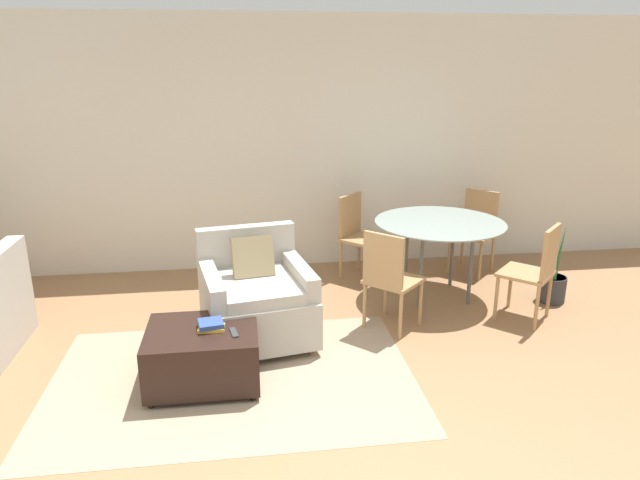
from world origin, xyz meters
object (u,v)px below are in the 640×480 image
at_px(ottoman, 203,354).
at_px(dining_chair_far_left, 357,230).
at_px(book_stack, 211,325).
at_px(dining_table, 439,229).
at_px(armchair, 256,298).
at_px(potted_plant_small, 552,284).
at_px(tv_remote_primary, 234,332).
at_px(dining_chair_near_right, 536,267).
at_px(dining_chair_far_right, 476,226).
at_px(dining_chair_near_left, 389,274).

xyz_separation_m(ottoman, dining_chair_far_left, (1.54, 2.01, 0.28)).
xyz_separation_m(book_stack, dining_table, (2.15, 1.34, 0.24)).
xyz_separation_m(armchair, potted_plant_small, (2.89, 0.38, -0.18)).
bearing_deg(dining_chair_far_left, tv_remote_primary, -122.06).
bearing_deg(dining_chair_near_right, armchair, 179.84).
height_order(armchair, ottoman, armchair).
distance_m(tv_remote_primary, dining_table, 2.46).
height_order(armchair, book_stack, armchair).
distance_m(dining_chair_far_right, potted_plant_small, 1.09).
distance_m(ottoman, potted_plant_small, 3.46).
relative_size(dining_chair_far_left, dining_chair_far_right, 1.00).
distance_m(armchair, dining_table, 1.96).
xyz_separation_m(dining_chair_near_right, dining_chair_far_left, (-1.34, 1.34, 0.00)).
xyz_separation_m(ottoman, potted_plant_small, (3.30, 1.05, -0.05)).
height_order(tv_remote_primary, dining_chair_far_left, dining_chair_far_left).
distance_m(dining_table, dining_chair_near_left, 0.97).
xyz_separation_m(ottoman, dining_chair_far_right, (2.89, 2.01, 0.28)).
height_order(dining_chair_near_right, dining_chair_far_right, same).
relative_size(armchair, potted_plant_small, 1.37).
bearing_deg(potted_plant_small, dining_table, 165.32).
distance_m(book_stack, potted_plant_small, 3.41).
xyz_separation_m(book_stack, dining_chair_far_right, (2.82, 2.01, 0.06)).
distance_m(ottoman, book_stack, 0.23).
relative_size(dining_chair_near_left, dining_chair_far_left, 1.00).
distance_m(dining_table, dining_chair_far_left, 0.97).
bearing_deg(dining_chair_far_right, armchair, -151.69).
relative_size(dining_chair_near_right, dining_chair_far_left, 1.00).
bearing_deg(dining_chair_far_left, dining_chair_near_right, -45.00).
distance_m(dining_chair_far_left, potted_plant_small, 2.03).
bearing_deg(dining_chair_far_right, dining_chair_near_right, -90.00).
height_order(dining_table, dining_chair_far_right, dining_chair_far_right).
relative_size(armchair, dining_chair_far_left, 1.18).
distance_m(ottoman, dining_chair_far_right, 3.53).
height_order(armchair, dining_chair_near_left, dining_chair_near_left).
bearing_deg(dining_chair_near_right, potted_plant_small, 43.35).
bearing_deg(dining_chair_near_right, dining_chair_near_left, 180.00).
bearing_deg(tv_remote_primary, dining_chair_far_left, 57.94).
xyz_separation_m(dining_chair_far_right, potted_plant_small, (0.41, -0.96, -0.34)).
xyz_separation_m(book_stack, tv_remote_primary, (0.16, -0.09, -0.03)).
bearing_deg(book_stack, ottoman, 174.94).
bearing_deg(dining_chair_far_right, dining_chair_near_left, -135.00).
distance_m(armchair, dining_chair_far_right, 2.83).
xyz_separation_m(book_stack, dining_chair_near_right, (2.82, 0.67, 0.06)).
bearing_deg(potted_plant_small, dining_chair_far_left, 151.43).
relative_size(dining_chair_near_left, potted_plant_small, 1.16).
bearing_deg(dining_chair_far_left, dining_chair_far_right, 0.00).
height_order(armchair, dining_chair_far_right, dining_chair_far_right).
bearing_deg(dining_chair_far_right, tv_remote_primary, -141.73).
bearing_deg(tv_remote_primary, dining_table, 35.66).
relative_size(armchair, dining_table, 0.84).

